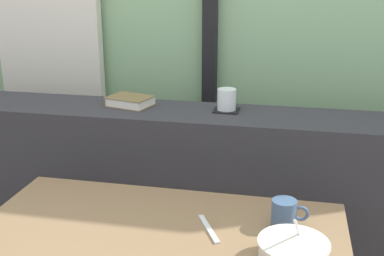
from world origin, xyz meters
The scene contains 8 objects.
curtain_left_panel centered at (-0.82, 1.04, 1.25)m, with size 0.56×0.06×2.50m, color silver.
dark_console_ledge centered at (0.00, 0.55, 0.44)m, with size 2.80×0.32×0.89m, color #2D2D33.
coaster_square centered at (0.18, 0.59, 0.89)m, with size 0.10×0.10×0.01m, color black.
juice_glass centered at (0.18, 0.59, 0.93)m, with size 0.08×0.08×0.09m.
closed_book centered at (-0.23, 0.59, 0.91)m, with size 0.20×0.18×0.04m.
soup_bowl centered at (0.46, -0.14, 0.72)m, with size 0.19×0.19×0.14m.
fork_utensil centered at (0.22, -0.02, 0.69)m, with size 0.02×0.17×0.01m, color silver.
ceramic_mug centered at (0.44, 0.05, 0.73)m, with size 0.11×0.08×0.08m.
Camera 1 is at (0.44, -1.31, 1.43)m, focal length 45.84 mm.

